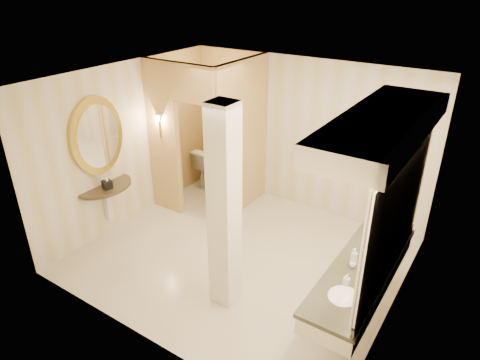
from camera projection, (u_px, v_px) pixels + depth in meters
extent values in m
plane|color=beige|center=(241.00, 255.00, 6.60)|extent=(4.50, 4.50, 0.00)
plane|color=silver|center=(241.00, 81.00, 5.41)|extent=(4.50, 4.50, 0.00)
cube|color=beige|center=(304.00, 136.00, 7.50)|extent=(4.50, 0.02, 2.70)
cube|color=beige|center=(137.00, 245.00, 4.51)|extent=(4.50, 0.02, 2.70)
cube|color=beige|center=(129.00, 144.00, 7.12)|extent=(0.02, 4.00, 2.70)
cube|color=beige|center=(405.00, 224.00, 4.89)|extent=(0.02, 4.00, 2.70)
cube|color=#D9BF71|center=(242.00, 139.00, 7.34)|extent=(0.10, 1.50, 2.70)
cube|color=#D9BF71|center=(164.00, 139.00, 7.33)|extent=(0.65, 0.10, 2.70)
cube|color=#D9BF71|center=(194.00, 84.00, 6.51)|extent=(0.80, 0.10, 0.60)
cube|color=silver|center=(221.00, 161.00, 7.26)|extent=(0.39, 0.75, 2.10)
cylinder|color=gold|center=(160.00, 129.00, 7.19)|extent=(0.03, 0.03, 0.30)
cone|color=silver|center=(159.00, 118.00, 7.11)|extent=(0.14, 0.14, 0.14)
cube|color=silver|center=(361.00, 276.00, 5.01)|extent=(0.60, 2.22, 0.24)
cube|color=black|center=(362.00, 268.00, 4.96)|extent=(0.64, 2.26, 0.05)
cube|color=black|center=(387.00, 272.00, 4.79)|extent=(0.03, 2.22, 0.10)
ellipsoid|color=white|center=(343.00, 299.00, 4.52)|extent=(0.40, 0.44, 0.15)
cylinder|color=gold|center=(363.00, 297.00, 4.36)|extent=(0.03, 0.03, 0.22)
ellipsoid|color=white|center=(378.00, 245.00, 5.42)|extent=(0.40, 0.44, 0.15)
cylinder|color=gold|center=(396.00, 241.00, 5.26)|extent=(0.03, 0.03, 0.22)
cube|color=white|center=(398.00, 211.00, 4.45)|extent=(0.03, 2.22, 1.40)
cube|color=silver|center=(385.00, 125.00, 4.19)|extent=(0.75, 2.42, 0.22)
cylinder|color=black|center=(104.00, 186.00, 6.86)|extent=(0.95, 0.95, 0.05)
cube|color=silver|center=(108.00, 203.00, 6.97)|extent=(0.10, 0.10, 0.60)
cylinder|color=gold|center=(97.00, 136.00, 6.47)|extent=(0.07, 0.95, 0.95)
cylinder|color=white|center=(98.00, 137.00, 6.45)|extent=(0.02, 0.76, 0.76)
cube|color=silver|center=(224.00, 210.00, 5.16)|extent=(0.31, 0.31, 2.70)
cube|color=black|center=(107.00, 185.00, 6.69)|extent=(0.16, 0.16, 0.13)
imported|color=white|center=(212.00, 166.00, 8.66)|extent=(0.50, 0.81, 0.80)
imported|color=beige|center=(347.00, 280.00, 4.63)|extent=(0.08, 0.08, 0.14)
imported|color=silver|center=(353.00, 263.00, 4.91)|extent=(0.10, 0.10, 0.10)
imported|color=#C6B28C|center=(354.00, 256.00, 4.94)|extent=(0.11, 0.11, 0.22)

